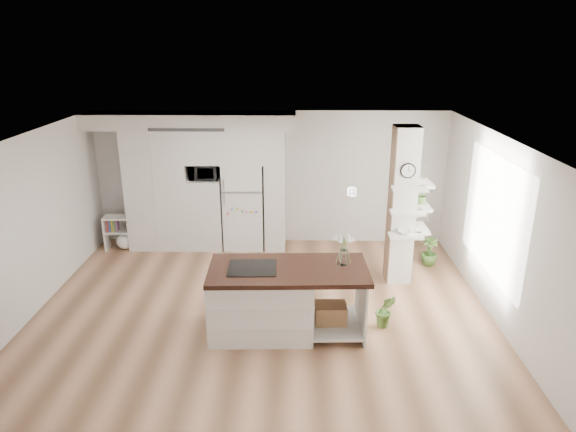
# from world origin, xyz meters

# --- Properties ---
(floor) EXTENTS (7.00, 6.00, 0.01)m
(floor) POSITION_xyz_m (0.00, 0.00, 0.00)
(floor) COLOR tan
(floor) RESTS_ON ground
(room) EXTENTS (7.04, 6.04, 2.72)m
(room) POSITION_xyz_m (0.00, 0.00, 1.86)
(room) COLOR white
(room) RESTS_ON ground
(cabinet_wall) EXTENTS (4.00, 0.71, 2.70)m
(cabinet_wall) POSITION_xyz_m (-1.45, 2.67, 1.51)
(cabinet_wall) COLOR white
(cabinet_wall) RESTS_ON floor
(refrigerator) EXTENTS (0.78, 0.69, 1.75)m
(refrigerator) POSITION_xyz_m (-0.53, 2.68, 0.88)
(refrigerator) COLOR white
(refrigerator) RESTS_ON floor
(column) EXTENTS (0.69, 0.90, 2.70)m
(column) POSITION_xyz_m (2.38, 1.13, 1.35)
(column) COLOR silver
(column) RESTS_ON floor
(window) EXTENTS (0.00, 2.40, 2.40)m
(window) POSITION_xyz_m (3.48, 0.30, 1.50)
(window) COLOR white
(window) RESTS_ON room
(pendant_light) EXTENTS (0.12, 0.12, 0.10)m
(pendant_light) POSITION_xyz_m (1.70, 0.15, 2.12)
(pendant_light) COLOR white
(pendant_light) RESTS_ON room
(kitchen_island) EXTENTS (2.25, 1.12, 1.57)m
(kitchen_island) POSITION_xyz_m (0.15, -0.52, 0.52)
(kitchen_island) COLOR white
(kitchen_island) RESTS_ON floor
(bookshelf) EXTENTS (0.60, 0.36, 0.69)m
(bookshelf) POSITION_xyz_m (-2.97, 2.50, 0.30)
(bookshelf) COLOR white
(bookshelf) RESTS_ON floor
(floor_plant_a) EXTENTS (0.32, 0.27, 0.53)m
(floor_plant_a) POSITION_xyz_m (1.83, -0.37, 0.26)
(floor_plant_a) COLOR #47752E
(floor_plant_a) RESTS_ON floor
(floor_plant_b) EXTENTS (0.34, 0.34, 0.54)m
(floor_plant_b) POSITION_xyz_m (3.00, 1.82, 0.27)
(floor_plant_b) COLOR #47752E
(floor_plant_b) RESTS_ON floor
(microwave) EXTENTS (0.54, 0.37, 0.30)m
(microwave) POSITION_xyz_m (-1.27, 2.62, 1.57)
(microwave) COLOR #2D2D2D
(microwave) RESTS_ON cabinet_wall
(shelf_plant) EXTENTS (0.27, 0.23, 0.30)m
(shelf_plant) POSITION_xyz_m (2.63, 1.30, 1.52)
(shelf_plant) COLOR #47752E
(shelf_plant) RESTS_ON column
(decor_bowl) EXTENTS (0.22, 0.22, 0.05)m
(decor_bowl) POSITION_xyz_m (2.30, 0.90, 1.00)
(decor_bowl) COLOR white
(decor_bowl) RESTS_ON column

